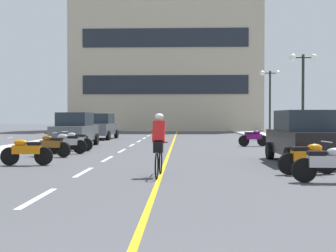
% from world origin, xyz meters
% --- Properties ---
extents(ground_plane, '(140.00, 140.00, 0.00)m').
position_xyz_m(ground_plane, '(0.00, 21.00, 0.00)').
color(ground_plane, '#47474C').
extents(curb_left, '(2.40, 72.00, 0.12)m').
position_xyz_m(curb_left, '(-7.20, 24.00, 0.06)').
color(curb_left, '#B7B2A8').
rests_on(curb_left, ground).
extents(curb_right, '(2.40, 72.00, 0.12)m').
position_xyz_m(curb_right, '(7.20, 24.00, 0.06)').
color(curb_right, '#B7B2A8').
rests_on(curb_right, ground).
extents(lane_dash_1, '(0.14, 2.20, 0.01)m').
position_xyz_m(lane_dash_1, '(-2.00, 6.00, 0.00)').
color(lane_dash_1, silver).
rests_on(lane_dash_1, ground).
extents(lane_dash_2, '(0.14, 2.20, 0.01)m').
position_xyz_m(lane_dash_2, '(-2.00, 10.00, 0.00)').
color(lane_dash_2, silver).
rests_on(lane_dash_2, ground).
extents(lane_dash_3, '(0.14, 2.20, 0.01)m').
position_xyz_m(lane_dash_3, '(-2.00, 14.00, 0.00)').
color(lane_dash_3, silver).
rests_on(lane_dash_3, ground).
extents(lane_dash_4, '(0.14, 2.20, 0.01)m').
position_xyz_m(lane_dash_4, '(-2.00, 18.00, 0.00)').
color(lane_dash_4, silver).
rests_on(lane_dash_4, ground).
extents(lane_dash_5, '(0.14, 2.20, 0.01)m').
position_xyz_m(lane_dash_5, '(-2.00, 22.00, 0.00)').
color(lane_dash_5, silver).
rests_on(lane_dash_5, ground).
extents(lane_dash_6, '(0.14, 2.20, 0.01)m').
position_xyz_m(lane_dash_6, '(-2.00, 26.00, 0.00)').
color(lane_dash_6, silver).
rests_on(lane_dash_6, ground).
extents(lane_dash_7, '(0.14, 2.20, 0.01)m').
position_xyz_m(lane_dash_7, '(-2.00, 30.00, 0.00)').
color(lane_dash_7, silver).
rests_on(lane_dash_7, ground).
extents(lane_dash_8, '(0.14, 2.20, 0.01)m').
position_xyz_m(lane_dash_8, '(-2.00, 34.00, 0.00)').
color(lane_dash_8, silver).
rests_on(lane_dash_8, ground).
extents(lane_dash_9, '(0.14, 2.20, 0.01)m').
position_xyz_m(lane_dash_9, '(-2.00, 38.00, 0.00)').
color(lane_dash_9, silver).
rests_on(lane_dash_9, ground).
extents(lane_dash_10, '(0.14, 2.20, 0.01)m').
position_xyz_m(lane_dash_10, '(-2.00, 42.00, 0.00)').
color(lane_dash_10, silver).
rests_on(lane_dash_10, ground).
extents(lane_dash_11, '(0.14, 2.20, 0.01)m').
position_xyz_m(lane_dash_11, '(-2.00, 46.00, 0.00)').
color(lane_dash_11, silver).
rests_on(lane_dash_11, ground).
extents(centre_line_yellow, '(0.12, 66.00, 0.01)m').
position_xyz_m(centre_line_yellow, '(0.25, 24.00, 0.00)').
color(centre_line_yellow, gold).
rests_on(centre_line_yellow, ground).
extents(office_building, '(21.32, 7.95, 16.85)m').
position_xyz_m(office_building, '(-1.06, 48.92, 8.43)').
color(office_building, '#BCAD93').
rests_on(office_building, ground).
extents(street_lamp_mid, '(1.46, 0.36, 4.76)m').
position_xyz_m(street_lamp_mid, '(7.15, 20.75, 3.64)').
color(street_lamp_mid, black).
rests_on(street_lamp_mid, curb_right).
extents(street_lamp_far, '(1.46, 0.36, 4.77)m').
position_xyz_m(street_lamp_far, '(7.07, 29.06, 3.64)').
color(street_lamp_far, black).
rests_on(street_lamp_far, curb_right).
extents(parked_car_near, '(1.98, 4.23, 1.82)m').
position_xyz_m(parked_car_near, '(5.00, 12.68, 0.92)').
color(parked_car_near, black).
rests_on(parked_car_near, ground).
extents(parked_car_mid, '(1.92, 4.20, 1.82)m').
position_xyz_m(parked_car_mid, '(-4.91, 20.80, 0.92)').
color(parked_car_mid, black).
rests_on(parked_car_mid, ground).
extents(parked_car_far, '(2.07, 4.27, 1.82)m').
position_xyz_m(parked_car_far, '(-4.98, 28.49, 0.92)').
color(parked_car_far, black).
rests_on(parked_car_far, ground).
extents(motorcycle_2, '(1.70, 0.60, 0.92)m').
position_xyz_m(motorcycle_2, '(4.36, 8.21, 0.47)').
color(motorcycle_2, black).
rests_on(motorcycle_2, ground).
extents(motorcycle_3, '(1.69, 0.60, 0.92)m').
position_xyz_m(motorcycle_3, '(4.33, 9.73, 0.47)').
color(motorcycle_3, black).
rests_on(motorcycle_3, ground).
extents(motorcycle_4, '(1.70, 0.60, 0.92)m').
position_xyz_m(motorcycle_4, '(-4.28, 11.70, 0.47)').
color(motorcycle_4, black).
rests_on(motorcycle_4, ground).
extents(motorcycle_5, '(1.66, 0.73, 0.92)m').
position_xyz_m(motorcycle_5, '(-4.37, 14.72, 0.47)').
color(motorcycle_5, black).
rests_on(motorcycle_5, ground).
extents(motorcycle_6, '(1.70, 0.60, 0.92)m').
position_xyz_m(motorcycle_6, '(-4.13, 16.23, 0.47)').
color(motorcycle_6, black).
rests_on(motorcycle_6, ground).
extents(motorcycle_7, '(1.69, 0.64, 0.92)m').
position_xyz_m(motorcycle_7, '(-4.17, 17.84, 0.47)').
color(motorcycle_7, black).
rests_on(motorcycle_7, ground).
extents(motorcycle_8, '(1.65, 0.75, 0.92)m').
position_xyz_m(motorcycle_8, '(4.67, 21.29, 0.47)').
color(motorcycle_8, black).
rests_on(motorcycle_8, ground).
extents(cyclist_rider, '(0.42, 1.77, 1.71)m').
position_xyz_m(cyclist_rider, '(0.21, 9.22, 0.89)').
color(cyclist_rider, black).
rests_on(cyclist_rider, ground).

